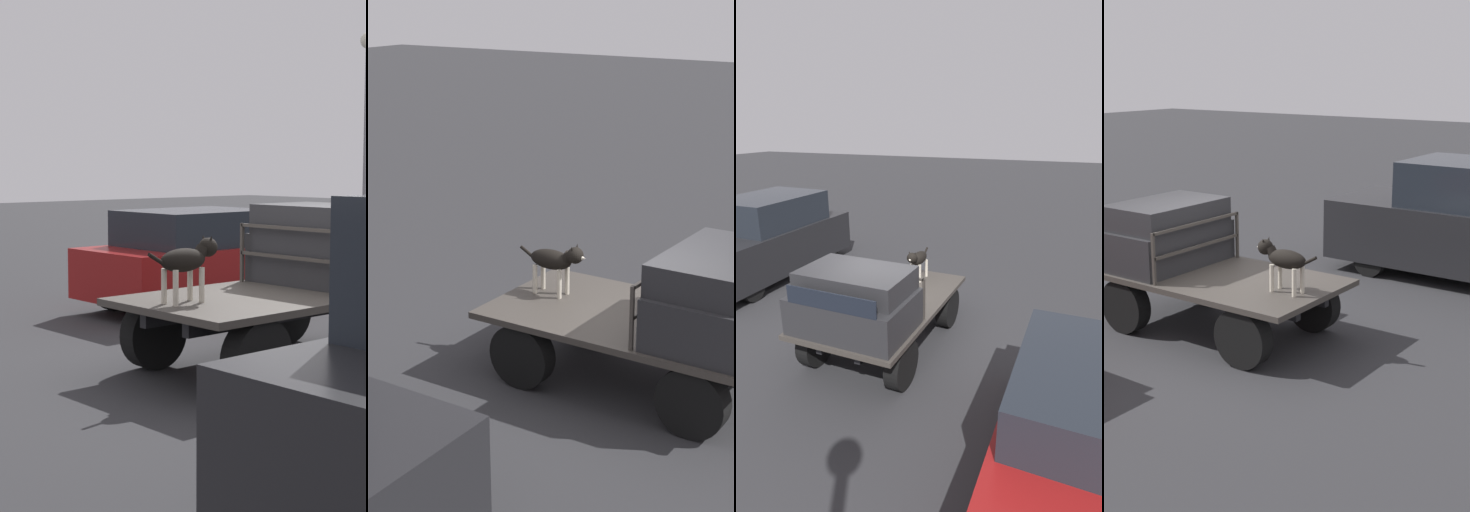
% 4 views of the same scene
% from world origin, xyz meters
% --- Properties ---
extents(ground_plane, '(80.00, 80.00, 0.00)m').
position_xyz_m(ground_plane, '(0.00, 0.00, 0.00)').
color(ground_plane, '#2D2D30').
extents(flatbed_truck, '(3.55, 1.95, 0.86)m').
position_xyz_m(flatbed_truck, '(0.00, 0.00, 0.61)').
color(flatbed_truck, black).
rests_on(flatbed_truck, ground).
extents(truck_cab, '(1.27, 1.83, 0.97)m').
position_xyz_m(truck_cab, '(1.06, 0.00, 1.32)').
color(truck_cab, '#28282B').
rests_on(truck_cab, flatbed_truck).
extents(truck_headboard, '(0.04, 1.83, 0.73)m').
position_xyz_m(truck_headboard, '(0.39, 0.00, 1.35)').
color(truck_headboard, '#3D3833').
rests_on(truck_headboard, flatbed_truck).
extents(dog, '(0.97, 0.25, 0.71)m').
position_xyz_m(dog, '(-1.20, 0.10, 1.32)').
color(dog, beige).
rests_on(dog, flatbed_truck).
extents(parked_sedan, '(4.01, 1.85, 1.60)m').
position_xyz_m(parked_sedan, '(2.08, 3.53, 0.80)').
color(parked_sedan, black).
rests_on(parked_sedan, ground).
extents(parked_pickup_far, '(4.95, 2.03, 2.15)m').
position_xyz_m(parked_pickup_far, '(-2.01, -4.64, 1.04)').
color(parked_pickup_far, black).
rests_on(parked_pickup_far, ground).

